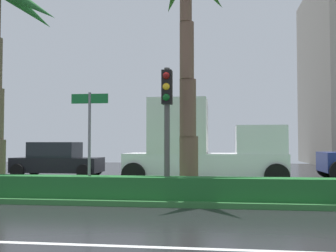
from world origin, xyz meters
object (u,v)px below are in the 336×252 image
(palm_tree_centre, at_px, (187,4))
(street_name_sign, at_px, (89,129))
(traffic_signal_median_right, at_px, (167,108))
(car_in_traffic_second, at_px, (57,160))
(box_truck_lead, at_px, (203,146))

(palm_tree_centre, xyz_separation_m, street_name_sign, (-2.79, -0.79, -3.82))
(traffic_signal_median_right, bearing_deg, street_name_sign, 176.96)
(traffic_signal_median_right, distance_m, car_in_traffic_second, 10.62)
(palm_tree_centre, distance_m, box_truck_lead, 6.25)
(palm_tree_centre, distance_m, street_name_sign, 4.80)
(traffic_signal_median_right, height_order, car_in_traffic_second, traffic_signal_median_right)
(street_name_sign, relative_size, car_in_traffic_second, 0.70)
(palm_tree_centre, bearing_deg, traffic_signal_median_right, -118.81)
(traffic_signal_median_right, height_order, box_truck_lead, traffic_signal_median_right)
(street_name_sign, bearing_deg, box_truck_lead, 60.11)
(palm_tree_centre, distance_m, traffic_signal_median_right, 3.40)
(traffic_signal_median_right, distance_m, box_truck_lead, 5.56)
(palm_tree_centre, bearing_deg, box_truck_lead, 86.92)
(traffic_signal_median_right, bearing_deg, box_truck_lead, 82.14)
(traffic_signal_median_right, relative_size, street_name_sign, 1.22)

